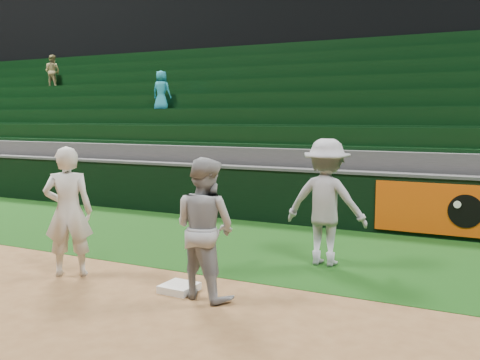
% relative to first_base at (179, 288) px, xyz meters
% --- Properties ---
extents(ground, '(70.00, 70.00, 0.00)m').
position_rel_first_base_xyz_m(ground, '(-0.10, -0.12, -0.05)').
color(ground, brown).
rests_on(ground, ground).
extents(foul_grass, '(36.00, 4.20, 0.01)m').
position_rel_first_base_xyz_m(foul_grass, '(-0.10, 2.88, -0.05)').
color(foul_grass, black).
rests_on(foul_grass, ground).
extents(upper_deck, '(40.00, 12.00, 12.00)m').
position_rel_first_base_xyz_m(upper_deck, '(-0.10, 17.33, 5.95)').
color(upper_deck, black).
rests_on(upper_deck, ground).
extents(first_base, '(0.46, 0.46, 0.10)m').
position_rel_first_base_xyz_m(first_base, '(0.00, 0.00, 0.00)').
color(first_base, white).
rests_on(first_base, ground).
extents(first_baseman, '(0.85, 0.78, 1.95)m').
position_rel_first_base_xyz_m(first_baseman, '(-1.89, -0.09, 0.93)').
color(first_baseman, silver).
rests_on(first_baseman, ground).
extents(baserunner, '(1.04, 0.88, 1.86)m').
position_rel_first_base_xyz_m(baserunner, '(0.43, -0.04, 0.88)').
color(baserunner, '#94979E').
rests_on(baserunner, ground).
extents(base_coach, '(1.32, 0.77, 2.03)m').
position_rel_first_base_xyz_m(base_coach, '(1.39, 2.18, 0.97)').
color(base_coach, '#9899A4').
rests_on(base_coach, foul_grass).
extents(field_wall, '(36.00, 0.45, 1.25)m').
position_rel_first_base_xyz_m(field_wall, '(-0.07, 5.08, 0.58)').
color(field_wall, black).
rests_on(field_wall, ground).
extents(stadium_seating, '(36.00, 5.95, 4.85)m').
position_rel_first_base_xyz_m(stadium_seating, '(-0.10, 8.85, 1.65)').
color(stadium_seating, '#3A3A3D').
rests_on(stadium_seating, ground).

